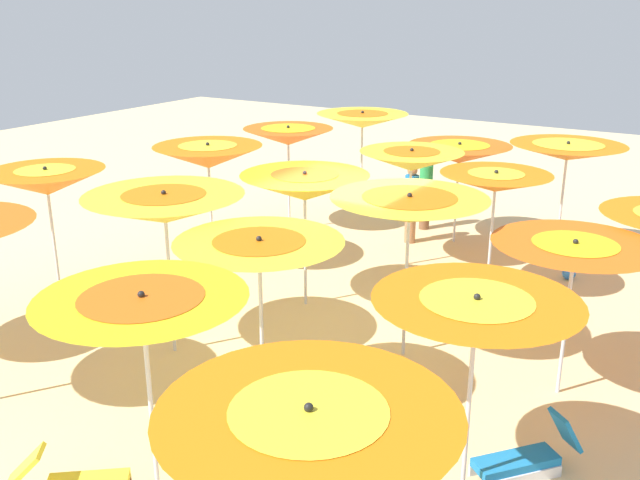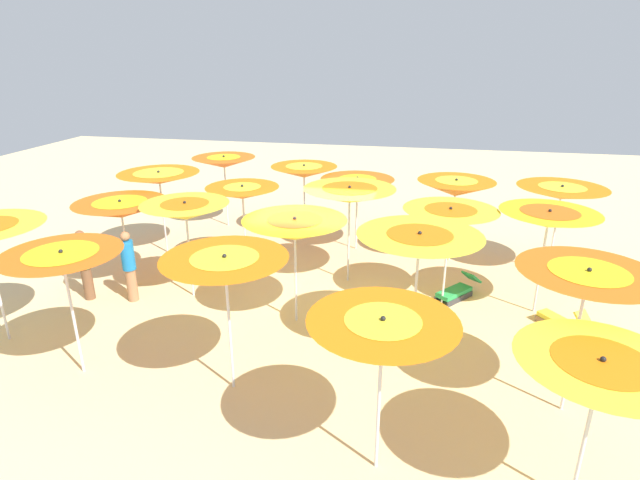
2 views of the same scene
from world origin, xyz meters
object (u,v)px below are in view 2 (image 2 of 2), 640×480
(beach_umbrella_10, at_px, (587,283))
(lounger_1, at_px, (563,322))
(beach_umbrella_9, at_px, (159,178))
(beach_umbrella_18, at_px, (63,263))
(beach_umbrella_13, at_px, (185,211))
(beach_umbrella_15, at_px, (599,375))
(beach_umbrella_0, at_px, (561,193))
(beach_umbrella_7, at_px, (350,195))
(lounger_0, at_px, (457,290))
(beach_umbrella_5, at_px, (549,219))
(beach_umbrella_11, at_px, (419,245))
(beach_umbrella_12, at_px, (295,229))
(beach_umbrella_14, at_px, (121,209))
(beachgoer_0, at_px, (129,265))
(beach_umbrella_8, at_px, (243,193))
(lounger_2, at_px, (424,245))
(beach_umbrella_1, at_px, (456,188))
(beach_umbrella_2, at_px, (357,184))
(beach_ball, at_px, (210,244))
(beach_umbrella_4, at_px, (224,162))
(beach_umbrella_17, at_px, (225,269))
(beach_umbrella_6, at_px, (450,218))
(beach_umbrella_3, at_px, (304,172))
(beachgoer_1, at_px, (85,264))
(beach_umbrella_16, at_px, (382,335))

(beach_umbrella_10, distance_m, lounger_1, 3.44)
(beach_umbrella_9, xyz_separation_m, beach_umbrella_18, (-1.28, 5.78, -0.04))
(beach_umbrella_13, height_order, beach_umbrella_15, beach_umbrella_13)
(beach_umbrella_18, bearing_deg, beach_umbrella_0, -145.55)
(beach_umbrella_7, height_order, lounger_0, beach_umbrella_7)
(beach_umbrella_0, relative_size, lounger_1, 2.02)
(beach_umbrella_5, bearing_deg, beach_umbrella_0, -108.49)
(beach_umbrella_5, height_order, beach_umbrella_9, beach_umbrella_9)
(beach_umbrella_11, relative_size, beach_umbrella_12, 1.05)
(beach_umbrella_14, xyz_separation_m, beachgoer_0, (-0.55, 0.82, -1.07))
(beach_umbrella_0, distance_m, beach_umbrella_14, 10.96)
(beach_umbrella_9, xyz_separation_m, beach_umbrella_12, (-4.70, 3.17, -0.10))
(beach_umbrella_0, xyz_separation_m, beach_umbrella_8, (8.05, 1.26, -0.09))
(lounger_1, bearing_deg, beach_umbrella_15, 130.64)
(beach_umbrella_7, height_order, beach_umbrella_18, beach_umbrella_7)
(beach_umbrella_8, distance_m, beach_umbrella_14, 2.99)
(lounger_2, bearing_deg, beach_umbrella_12, -80.23)
(beach_umbrella_0, distance_m, beach_umbrella_12, 7.13)
(beach_umbrella_1, height_order, beach_umbrella_2, beach_umbrella_1)
(beach_umbrella_7, relative_size, beach_ball, 9.80)
(beach_umbrella_7, distance_m, lounger_0, 3.44)
(beach_umbrella_8, distance_m, beach_umbrella_9, 2.71)
(beach_umbrella_4, height_order, beach_umbrella_12, beach_umbrella_12)
(beach_umbrella_17, xyz_separation_m, lounger_1, (-6.14, -3.17, -2.05))
(beach_umbrella_6, distance_m, beach_umbrella_10, 3.83)
(beach_umbrella_0, relative_size, beach_ball, 9.34)
(beach_umbrella_2, distance_m, beach_umbrella_5, 5.44)
(beach_umbrella_2, distance_m, beach_umbrella_10, 7.81)
(beach_umbrella_3, bearing_deg, beach_umbrella_4, -6.77)
(beach_umbrella_3, relative_size, lounger_2, 1.93)
(beach_umbrella_1, height_order, beach_umbrella_11, beach_umbrella_11)
(beach_umbrella_0, height_order, beach_umbrella_3, beach_umbrella_0)
(beach_umbrella_3, xyz_separation_m, beachgoer_1, (4.01, 5.46, -1.14))
(beach_umbrella_10, relative_size, lounger_2, 2.16)
(beach_ball, bearing_deg, beach_umbrella_17, 116.27)
(beach_ball, bearing_deg, beach_umbrella_18, 91.50)
(beach_umbrella_9, height_order, beach_umbrella_11, beach_umbrella_11)
(beach_umbrella_2, xyz_separation_m, lounger_0, (-2.79, 2.73, -1.79))
(beach_umbrella_9, distance_m, beach_umbrella_12, 5.67)
(beach_umbrella_8, relative_size, beach_umbrella_13, 0.97)
(beach_umbrella_10, bearing_deg, beach_umbrella_16, 32.31)
(beach_umbrella_3, height_order, beach_umbrella_9, beach_umbrella_9)
(beach_umbrella_3, distance_m, beach_umbrella_10, 9.66)
(beach_umbrella_2, relative_size, beach_umbrella_8, 0.95)
(beach_umbrella_15, relative_size, beachgoer_0, 1.29)
(beach_umbrella_12, height_order, beach_umbrella_14, beach_umbrella_12)
(beach_umbrella_8, xyz_separation_m, lounger_2, (-4.77, -2.04, -1.88))
(beach_umbrella_3, height_order, beach_umbrella_14, beach_umbrella_3)
(beach_umbrella_10, bearing_deg, lounger_1, -102.79)
(lounger_2, bearing_deg, beachgoer_0, -106.27)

